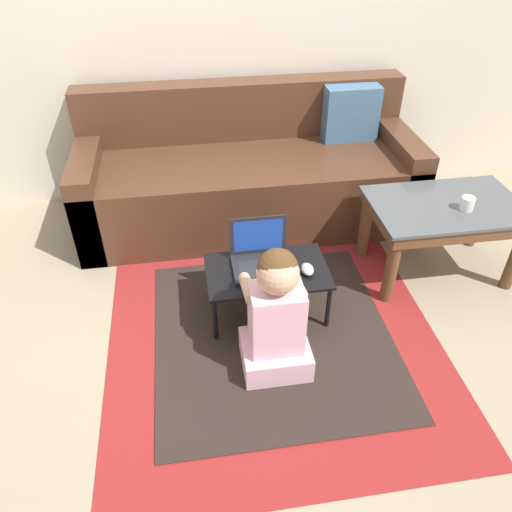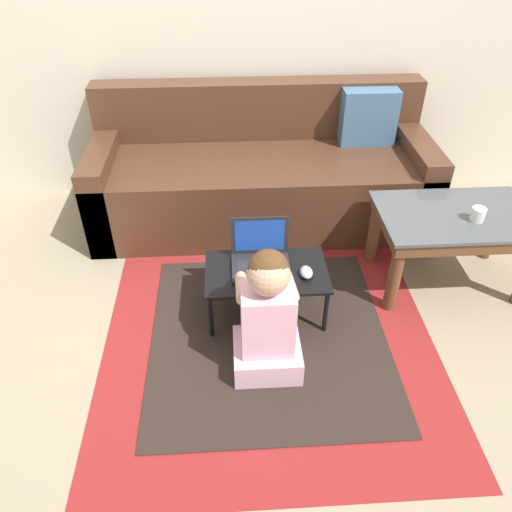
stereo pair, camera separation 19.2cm
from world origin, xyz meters
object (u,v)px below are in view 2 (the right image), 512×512
(couch, at_px, (262,176))
(person_seated, at_px, (267,317))
(laptop_desk, at_px, (266,275))
(computer_mouse, at_px, (306,272))
(coffee_table, at_px, (454,226))
(laptop, at_px, (261,260))
(cup_on_table, at_px, (478,214))

(couch, bearing_deg, person_seated, -93.12)
(laptop_desk, xyz_separation_m, computer_mouse, (0.20, -0.05, 0.05))
(couch, bearing_deg, laptop_desk, -92.86)
(couch, height_order, person_seated, couch)
(coffee_table, relative_size, computer_mouse, 8.72)
(couch, bearing_deg, laptop, -94.65)
(laptop_desk, relative_size, person_seated, 0.92)
(laptop, bearing_deg, couch, 85.35)
(laptop_desk, bearing_deg, person_seated, -93.79)
(couch, bearing_deg, computer_mouse, -81.79)
(laptop_desk, xyz_separation_m, laptop, (-0.03, 0.04, 0.07))
(coffee_table, height_order, person_seated, person_seated)
(coffee_table, relative_size, laptop_desk, 1.33)
(laptop, height_order, computer_mouse, laptop)
(laptop, distance_m, cup_on_table, 1.17)
(laptop_desk, height_order, cup_on_table, cup_on_table)
(couch, bearing_deg, cup_on_table, -38.51)
(computer_mouse, bearing_deg, laptop, 157.48)
(coffee_table, xyz_separation_m, laptop_desk, (-1.05, -0.21, -0.12))
(laptop, relative_size, cup_on_table, 4.01)
(coffee_table, distance_m, computer_mouse, 0.89)
(couch, relative_size, laptop, 7.29)
(person_seated, bearing_deg, laptop, 90.36)
(person_seated, distance_m, cup_on_table, 1.27)
(coffee_table, bearing_deg, laptop, -171.30)
(computer_mouse, distance_m, person_seated, 0.39)
(coffee_table, bearing_deg, laptop_desk, -168.84)
(coffee_table, xyz_separation_m, computer_mouse, (-0.85, -0.26, -0.07))
(person_seated, height_order, cup_on_table, person_seated)
(couch, relative_size, person_seated, 3.19)
(cup_on_table, bearing_deg, person_seated, -155.95)
(coffee_table, relative_size, laptop, 2.81)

